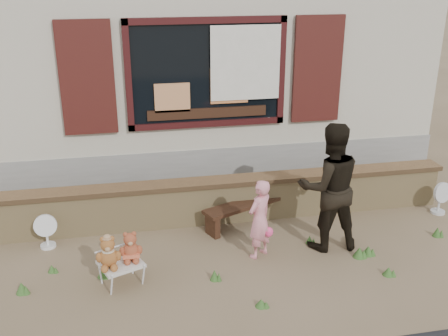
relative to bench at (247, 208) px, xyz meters
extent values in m
plane|color=brown|center=(-0.39, -0.79, -0.26)|extent=(80.00, 80.00, 0.00)
cube|color=#ADA48C|center=(-0.39, 3.71, 2.14)|extent=(8.00, 5.00, 3.20)
cube|color=gray|center=(-0.39, 3.71, 0.14)|extent=(8.04, 5.04, 0.80)
cube|color=black|center=(-0.39, 1.18, 1.79)|extent=(2.30, 0.04, 1.50)
cube|color=#340F0F|center=(-0.39, 1.16, 2.59)|extent=(2.50, 0.08, 0.10)
cube|color=#340F0F|center=(-0.39, 1.16, 0.99)|extent=(2.50, 0.08, 0.10)
cube|color=#340F0F|center=(-1.59, 1.16, 1.79)|extent=(0.10, 0.08, 1.70)
cube|color=#340F0F|center=(0.81, 1.16, 1.79)|extent=(0.10, 0.08, 1.70)
cube|color=#390F11|center=(-2.19, 1.15, 1.79)|extent=(0.80, 0.07, 1.70)
cube|color=#390F11|center=(1.41, 1.15, 1.79)|extent=(0.80, 0.07, 1.70)
cube|color=silver|center=(0.21, 1.11, 1.94)|extent=(1.10, 0.02, 1.15)
cube|color=black|center=(-0.39, 1.15, 1.17)|extent=(1.90, 0.06, 0.16)
cube|color=tan|center=(-0.94, 1.15, 1.44)|extent=(0.55, 0.06, 0.45)
cube|color=#E08447|center=(-0.04, 1.15, 1.59)|extent=(0.60, 0.06, 0.55)
cube|color=tan|center=(-0.39, 0.21, 0.04)|extent=(7.00, 0.30, 0.60)
cube|color=brown|center=(-0.39, 0.21, 0.37)|extent=(7.10, 0.36, 0.07)
cube|color=black|center=(0.00, 0.00, 0.07)|extent=(1.42, 0.84, 0.05)
cube|color=black|center=(-0.57, -0.24, -0.11)|extent=(0.19, 0.28, 0.30)
cube|color=black|center=(0.57, 0.24, -0.11)|extent=(0.19, 0.28, 0.30)
cube|color=beige|center=(-1.86, -1.23, 0.01)|extent=(0.60, 0.57, 0.04)
cylinder|color=silver|center=(-1.98, -1.47, -0.14)|extent=(0.03, 0.03, 0.26)
cylinder|color=silver|center=(-1.61, -1.32, -0.14)|extent=(0.03, 0.03, 0.26)
cylinder|color=silver|center=(-2.12, -1.13, -0.14)|extent=(0.03, 0.03, 0.26)
cylinder|color=silver|center=(-1.74, -0.98, -0.14)|extent=(0.03, 0.03, 0.26)
imported|color=pink|center=(-0.07, -0.91, 0.28)|extent=(0.47, 0.44, 1.08)
imported|color=black|center=(0.90, -0.84, 0.62)|extent=(0.88, 0.70, 1.76)
cylinder|color=white|center=(-2.84, -0.13, -0.25)|extent=(0.21, 0.21, 0.04)
cylinder|color=white|center=(-2.84, -0.13, -0.11)|extent=(0.03, 0.03, 0.27)
cylinder|color=white|center=(-2.84, -0.13, 0.08)|extent=(0.31, 0.12, 0.31)
cylinder|color=silver|center=(3.01, -0.22, -0.24)|extent=(0.22, 0.22, 0.04)
cylinder|color=silver|center=(3.01, -0.22, -0.10)|extent=(0.04, 0.04, 0.28)
cylinder|color=silver|center=(3.01, -0.22, 0.10)|extent=(0.34, 0.17, 0.32)
cone|color=#386127|center=(-2.73, -0.79, -0.21)|extent=(0.11, 0.11, 0.10)
cone|color=#386127|center=(0.71, -0.74, -0.21)|extent=(0.10, 0.10, 0.12)
cone|color=#386127|center=(-3.02, -1.19, -0.19)|extent=(0.15, 0.15, 0.14)
cone|color=#386127|center=(1.23, -1.21, -0.19)|extent=(0.16, 0.16, 0.15)
cone|color=#386127|center=(1.40, -1.69, -0.21)|extent=(0.14, 0.14, 0.11)
cone|color=#386127|center=(-2.09, -1.03, -0.21)|extent=(0.16, 0.16, 0.11)
cone|color=#386127|center=(1.37, -1.18, -0.20)|extent=(0.16, 0.16, 0.13)
cone|color=#386127|center=(-0.33, -2.00, -0.22)|extent=(0.14, 0.14, 0.10)
cone|color=#386127|center=(-0.75, -1.37, -0.19)|extent=(0.11, 0.11, 0.14)
cone|color=#386127|center=(2.56, -0.90, -0.19)|extent=(0.13, 0.13, 0.14)
camera|label=1|loc=(-1.71, -6.79, 3.35)|focal=42.00mm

